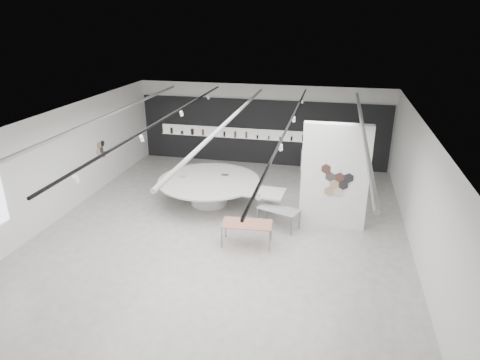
% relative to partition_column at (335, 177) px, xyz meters
% --- Properties ---
extents(room, '(12.02, 14.02, 3.82)m').
position_rel_partition_column_xyz_m(room, '(-3.59, -1.00, 0.27)').
color(room, '#B9B4AF').
rests_on(room, ground).
extents(back_wall_display, '(11.80, 0.27, 3.10)m').
position_rel_partition_column_xyz_m(back_wall_display, '(-3.58, 5.94, -0.26)').
color(back_wall_display, black).
rests_on(back_wall_display, ground).
extents(partition_column, '(2.20, 0.38, 3.60)m').
position_rel_partition_column_xyz_m(partition_column, '(0.00, 0.00, 0.00)').
color(partition_column, white).
rests_on(partition_column, ground).
extents(display_island, '(5.05, 4.12, 0.99)m').
position_rel_partition_column_xyz_m(display_island, '(-4.55, 0.82, -1.16)').
color(display_island, white).
rests_on(display_island, ground).
extents(sample_table_wood, '(1.62, 0.90, 0.73)m').
position_rel_partition_column_xyz_m(sample_table_wood, '(-2.57, -1.90, -1.12)').
color(sample_table_wood, '#A96D57').
rests_on(sample_table_wood, ground).
extents(sample_table_stone, '(1.52, 1.11, 0.70)m').
position_rel_partition_column_xyz_m(sample_table_stone, '(-1.75, -0.56, -1.16)').
color(sample_table_stone, gray).
rests_on(sample_table_stone, ground).
extents(kitchen_counter, '(1.83, 0.75, 1.43)m').
position_rel_partition_column_xyz_m(kitchen_counter, '(-0.63, 5.55, -1.28)').
color(kitchen_counter, white).
rests_on(kitchen_counter, ground).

